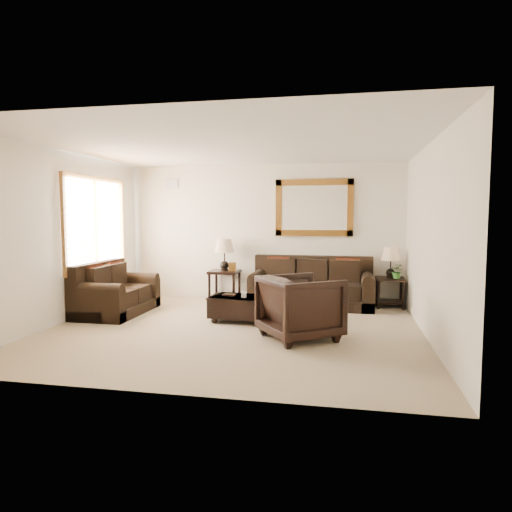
% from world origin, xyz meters
% --- Properties ---
extents(room, '(5.51, 5.01, 2.71)m').
position_xyz_m(room, '(0.00, 0.00, 1.35)').
color(room, gray).
rests_on(room, ground).
extents(window, '(0.07, 1.96, 1.66)m').
position_xyz_m(window, '(-2.70, 0.90, 1.55)').
color(window, white).
rests_on(window, room).
extents(mirror, '(1.50, 0.06, 1.10)m').
position_xyz_m(mirror, '(1.01, 2.47, 1.85)').
color(mirror, '#48260E').
rests_on(mirror, room).
extents(air_vent, '(0.25, 0.02, 0.18)m').
position_xyz_m(air_vent, '(-1.90, 2.48, 2.35)').
color(air_vent, '#999999').
rests_on(air_vent, room).
extents(sofa, '(2.26, 0.97, 0.92)m').
position_xyz_m(sofa, '(1.01, 2.06, 0.33)').
color(sofa, black).
rests_on(sofa, room).
extents(loveseat, '(0.94, 1.58, 0.89)m').
position_xyz_m(loveseat, '(-2.32, 0.75, 0.33)').
color(loveseat, black).
rests_on(loveseat, room).
extents(end_table_left, '(0.57, 0.57, 1.25)m').
position_xyz_m(end_table_left, '(-0.71, 2.18, 0.81)').
color(end_table_left, black).
rests_on(end_table_left, room).
extents(end_table_right, '(0.51, 0.51, 1.12)m').
position_xyz_m(end_table_right, '(2.45, 2.21, 0.73)').
color(end_table_right, black).
rests_on(end_table_right, room).
extents(coffee_table, '(1.24, 0.76, 0.50)m').
position_xyz_m(coffee_table, '(0.10, 0.58, 0.25)').
color(coffee_table, black).
rests_on(coffee_table, room).
extents(armchair, '(1.26, 1.28, 0.97)m').
position_xyz_m(armchair, '(1.03, -0.29, 0.48)').
color(armchair, black).
rests_on(armchair, floor).
extents(potted_plant, '(0.32, 0.34, 0.21)m').
position_xyz_m(potted_plant, '(2.56, 2.11, 0.66)').
color(potted_plant, '#24521C').
rests_on(potted_plant, end_table_right).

